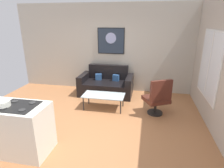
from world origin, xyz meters
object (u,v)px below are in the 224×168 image
object	(u,v)px
coffee_table	(104,96)
mixing_bowl	(2,104)
wall_painting	(111,41)
armchair	(158,98)
couch	(106,85)

from	to	relation	value
coffee_table	mixing_bowl	world-z (taller)	mixing_bowl
mixing_bowl	wall_painting	world-z (taller)	wall_painting
mixing_bowl	wall_painting	bearing A→B (deg)	72.44
coffee_table	armchair	distance (m)	1.40
armchair	wall_painting	xyz separation A→B (m)	(-1.50, 1.62, 1.18)
couch	coffee_table	size ratio (longest dim) A/B	1.51
armchair	coffee_table	bearing A→B (deg)	175.84
couch	armchair	xyz separation A→B (m)	(1.55, -1.15, 0.17)
couch	armchair	bearing A→B (deg)	-36.46
couch	armchair	distance (m)	1.94
couch	mixing_bowl	xyz separation A→B (m)	(-1.07, -3.10, 0.65)
wall_painting	mixing_bowl	bearing A→B (deg)	-107.56
couch	coffee_table	world-z (taller)	couch
wall_painting	armchair	bearing A→B (deg)	-47.23
armchair	wall_painting	bearing A→B (deg)	132.77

